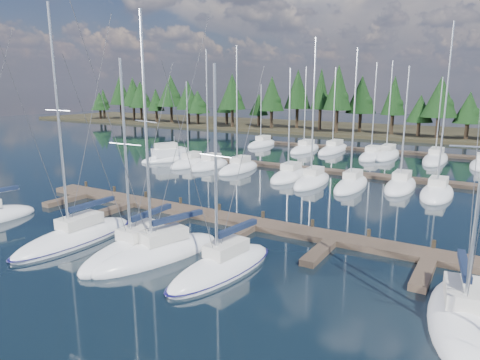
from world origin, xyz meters
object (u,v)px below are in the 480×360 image
Objects in this scene: front_sailboat_1 at (76,237)px; front_sailboat_5 at (462,319)px; front_sailboat_2 at (137,249)px; main_dock at (252,226)px; motor_yacht_left at (169,157)px; front_sailboat_4 at (222,268)px; front_sailboat_3 at (159,253)px.

front_sailboat_1 is 1.11× the size of front_sailboat_5.
front_sailboat_1 is 5.01m from front_sailboat_2.
front_sailboat_5 is at bearing -24.51° from main_dock.
motor_yacht_left is (-15.35, 27.74, 0.16)m from front_sailboat_1.
front_sailboat_4 is at bearing -175.68° from front_sailboat_5.
motor_yacht_left is (-26.49, 26.73, 0.18)m from front_sailboat_4.
front_sailboat_3 is 1.76× the size of motor_yacht_left.
front_sailboat_4 is 0.85× the size of front_sailboat_5.
front_sailboat_1 reaches higher than motor_yacht_left.
front_sailboat_4 is (6.17, 0.37, 0.00)m from front_sailboat_2.
front_sailboat_3 is at bearing 6.45° from front_sailboat_1.
front_sailboat_1 is at bearing -61.03° from motor_yacht_left.
front_sailboat_2 is at bearing -53.14° from motor_yacht_left.
front_sailboat_2 reaches higher than main_dock.
front_sailboat_3 is 4.47m from front_sailboat_4.
main_dock is 7.95m from front_sailboat_3.
front_sailboat_1 is 11.18m from front_sailboat_4.
front_sailboat_2 is at bearing -175.98° from front_sailboat_5.
front_sailboat_1 is 1.06× the size of front_sailboat_3.
front_sailboat_5 is at bearing 4.01° from front_sailboat_3.
front_sailboat_1 is at bearing -173.55° from front_sailboat_3.
front_sailboat_1 reaches higher than front_sailboat_5.
front_sailboat_2 is 0.87× the size of front_sailboat_5.
front_sailboat_3 is 1.05× the size of front_sailboat_5.
front_sailboat_1 is at bearing -174.86° from front_sailboat_4.
front_sailboat_2 is at bearing -117.02° from main_dock.
front_sailboat_4 is at bearing -45.27° from motor_yacht_left.
front_sailboat_3 is 16.47m from front_sailboat_5.
front_sailboat_5 is (11.97, 0.90, 0.01)m from front_sailboat_4.
motor_yacht_left reaches higher than main_dock.
main_dock is at bearing 155.49° from front_sailboat_5.
front_sailboat_5 is (16.43, 1.15, -0.01)m from front_sailboat_3.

